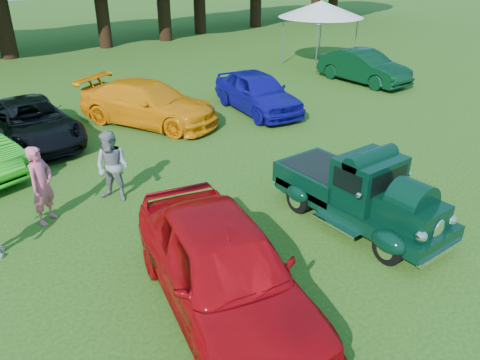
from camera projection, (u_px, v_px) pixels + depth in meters
ground at (301, 236)px, 10.20m from camera, size 120.00×120.00×0.00m
hero_pickup at (359, 194)px, 10.43m from camera, size 1.98×4.26×1.66m
red_convertible at (223, 268)px, 7.77m from camera, size 3.09×5.36×1.72m
back_car_black at (31, 122)px, 14.87m from camera, size 2.35×4.95×1.37m
back_car_orange at (148, 103)px, 16.49m from camera, size 4.26×5.56×1.50m
back_car_blue at (257, 92)px, 17.76m from camera, size 2.44×4.68×1.52m
back_car_green at (364, 67)px, 21.68m from camera, size 1.63×4.50×1.48m
spectator_pink at (42, 185)px, 10.37m from camera, size 0.80×0.75×1.83m
spectator_grey at (112, 167)px, 11.31m from camera, size 1.05×1.10×1.78m
canopy_tent at (321, 10)px, 24.02m from camera, size 4.62×4.62×3.28m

